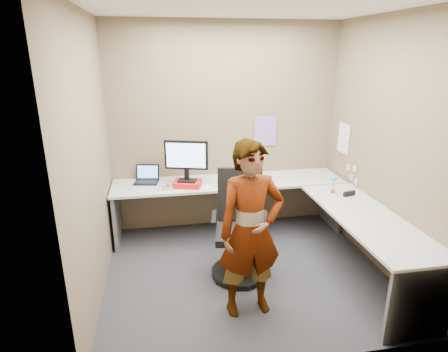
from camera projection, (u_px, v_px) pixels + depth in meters
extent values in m
plane|color=#27282C|center=(245.00, 272.00, 4.14)|extent=(3.00, 3.00, 0.00)
plane|color=brown|center=(225.00, 129.00, 4.93)|extent=(3.00, 0.00, 3.00)
plane|color=brown|center=(386.00, 148.00, 3.96)|extent=(0.00, 2.70, 2.70)
plane|color=brown|center=(90.00, 162.00, 3.46)|extent=(0.00, 2.70, 2.70)
plane|color=white|center=(251.00, 6.00, 3.28)|extent=(3.00, 3.00, 0.00)
cube|color=#A9A9A9|center=(229.00, 182.00, 4.82)|extent=(2.96, 0.65, 0.03)
cube|color=#A9A9A9|center=(366.00, 217.00, 3.80)|extent=(0.65, 1.91, 0.03)
cube|color=#59595B|center=(117.00, 216.00, 4.70)|extent=(0.04, 0.60, 0.70)
cube|color=#59595B|center=(331.00, 201.00, 5.18)|extent=(0.04, 0.60, 0.70)
cube|color=#59595B|center=(420.00, 304.00, 3.07)|extent=(0.60, 0.04, 0.70)
cube|color=red|center=(187.00, 184.00, 4.63)|extent=(0.39, 0.33, 0.07)
cube|color=black|center=(187.00, 180.00, 4.61)|extent=(0.26, 0.21, 0.02)
cube|color=black|center=(187.00, 174.00, 4.61)|extent=(0.07, 0.06, 0.13)
cube|color=black|center=(186.00, 155.00, 4.53)|extent=(0.52, 0.19, 0.36)
cube|color=#93CDFF|center=(186.00, 156.00, 4.51)|extent=(0.46, 0.14, 0.30)
cube|color=black|center=(147.00, 182.00, 4.75)|extent=(0.33, 0.26, 0.02)
cube|color=black|center=(148.00, 172.00, 4.82)|extent=(0.30, 0.11, 0.19)
cube|color=#4672DE|center=(148.00, 172.00, 4.82)|extent=(0.26, 0.09, 0.16)
cube|color=#B7B7BC|center=(168.00, 187.00, 4.53)|extent=(0.12, 0.08, 0.04)
sphere|color=red|center=(168.00, 185.00, 4.51)|extent=(0.04, 0.04, 0.04)
cone|color=white|center=(207.00, 185.00, 4.59)|extent=(0.10, 0.10, 0.06)
cube|color=black|center=(349.00, 194.00, 4.32)|extent=(0.16, 0.08, 0.05)
cylinder|color=brown|center=(333.00, 191.00, 4.41)|extent=(0.05, 0.05, 0.04)
cylinder|color=#338C3F|center=(333.00, 184.00, 4.39)|extent=(0.01, 0.01, 0.14)
sphere|color=#449BEF|center=(334.00, 178.00, 4.36)|extent=(0.07, 0.07, 0.07)
cube|color=#846BB7|center=(265.00, 131.00, 5.02)|extent=(0.30, 0.01, 0.40)
cube|color=white|center=(344.00, 138.00, 4.83)|extent=(0.01, 0.28, 0.38)
cube|color=#F2E059|center=(355.00, 169.00, 4.60)|extent=(0.01, 0.07, 0.07)
cube|color=pink|center=(351.00, 177.00, 4.69)|extent=(0.01, 0.07, 0.07)
cube|color=pink|center=(356.00, 182.00, 4.58)|extent=(0.01, 0.07, 0.07)
cube|color=#F2E059|center=(348.00, 167.00, 4.75)|extent=(0.01, 0.07, 0.07)
cylinder|color=black|center=(239.00, 272.00, 4.07)|extent=(0.60, 0.60, 0.04)
cylinder|color=black|center=(239.00, 252.00, 3.99)|extent=(0.06, 0.06, 0.43)
cube|color=black|center=(240.00, 233.00, 3.92)|extent=(0.58, 0.58, 0.08)
cube|color=black|center=(240.00, 194.00, 4.03)|extent=(0.48, 0.14, 0.59)
cube|color=black|center=(214.00, 217.00, 3.87)|extent=(0.10, 0.33, 0.03)
cube|color=black|center=(266.00, 218.00, 3.86)|extent=(0.10, 0.33, 0.03)
imported|color=#999399|center=(251.00, 231.00, 3.30)|extent=(0.63, 0.45, 1.64)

